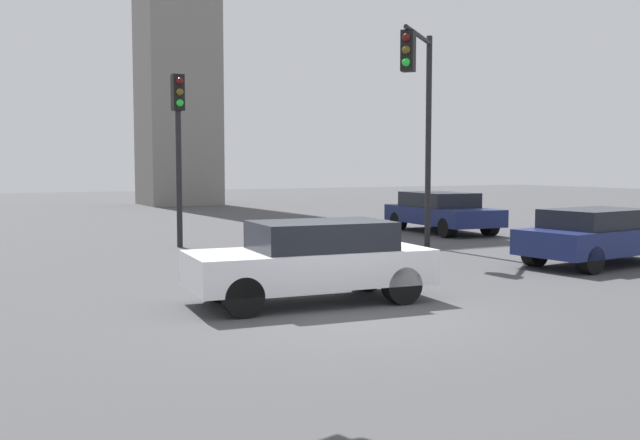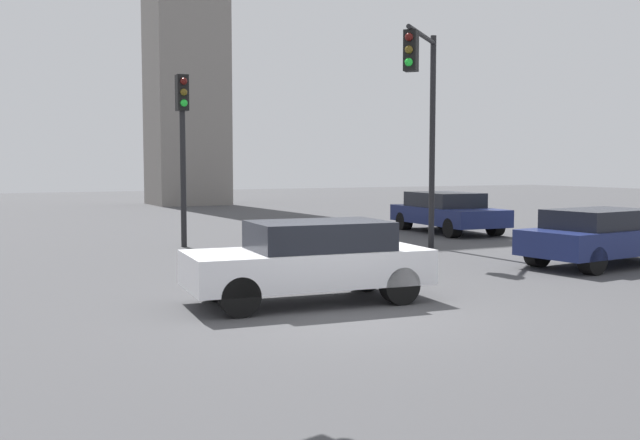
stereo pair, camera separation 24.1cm
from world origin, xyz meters
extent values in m
plane|color=#424244|center=(0.00, 0.00, 0.00)|extent=(108.90, 108.90, 0.00)
cylinder|color=black|center=(0.41, 10.18, 2.42)|extent=(0.16, 0.16, 4.84)
cube|color=black|center=(0.41, 10.18, 4.34)|extent=(0.32, 0.32, 1.00)
sphere|color=#4C0F0C|center=(0.41, 9.98, 4.64)|extent=(0.20, 0.20, 0.20)
sphere|color=#594714|center=(0.41, 9.98, 4.34)|extent=(0.20, 0.20, 0.20)
sphere|color=green|center=(0.41, 9.98, 4.04)|extent=(0.20, 0.20, 0.20)
cylinder|color=black|center=(6.53, 6.81, 2.93)|extent=(0.16, 0.16, 5.86)
cylinder|color=black|center=(5.56, 5.96, 5.67)|extent=(2.02, 1.78, 0.12)
cube|color=black|center=(4.77, 5.28, 5.12)|extent=(0.45, 0.45, 1.00)
sphere|color=#4C0F0C|center=(4.62, 5.15, 5.42)|extent=(0.20, 0.20, 0.20)
sphere|color=#594714|center=(4.62, 5.15, 5.12)|extent=(0.20, 0.20, 0.20)
sphere|color=green|center=(4.62, 5.15, 4.82)|extent=(0.20, 0.20, 0.20)
cube|color=silver|center=(-0.07, 1.10, 0.61)|extent=(4.20, 2.03, 0.58)
cube|color=black|center=(0.13, 1.08, 1.12)|extent=(2.40, 1.67, 0.52)
cylinder|color=black|center=(-1.51, 0.54, 0.32)|extent=(0.66, 0.36, 0.63)
cylinder|color=black|center=(-1.39, 1.91, 0.32)|extent=(0.66, 0.36, 0.63)
cylinder|color=black|center=(1.25, 0.29, 0.32)|extent=(0.66, 0.36, 0.63)
cylinder|color=black|center=(1.37, 1.66, 0.32)|extent=(0.66, 0.36, 0.63)
cube|color=navy|center=(8.00, 2.05, 0.59)|extent=(4.36, 2.23, 0.57)
cube|color=black|center=(7.79, 2.03, 1.08)|extent=(2.51, 1.81, 0.48)
cylinder|color=black|center=(9.33, 2.94, 0.30)|extent=(0.64, 0.38, 0.61)
cylinder|color=black|center=(6.50, 2.62, 0.30)|extent=(0.64, 0.38, 0.61)
cylinder|color=black|center=(6.66, 1.17, 0.30)|extent=(0.64, 0.38, 0.61)
cube|color=navy|center=(9.72, 10.32, 0.60)|extent=(2.34, 4.74, 0.57)
cube|color=black|center=(9.74, 10.55, 1.11)|extent=(1.95, 2.70, 0.54)
cylinder|color=black|center=(10.43, 8.70, 0.31)|extent=(0.41, 0.65, 0.63)
cylinder|color=black|center=(8.79, 8.82, 0.31)|extent=(0.41, 0.65, 0.63)
cylinder|color=black|center=(10.66, 11.83, 0.31)|extent=(0.41, 0.65, 0.63)
cylinder|color=black|center=(9.02, 11.95, 0.31)|extent=(0.41, 0.65, 0.63)
camera|label=1|loc=(-5.54, -9.70, 2.33)|focal=40.64mm
camera|label=2|loc=(-5.33, -9.81, 2.33)|focal=40.64mm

